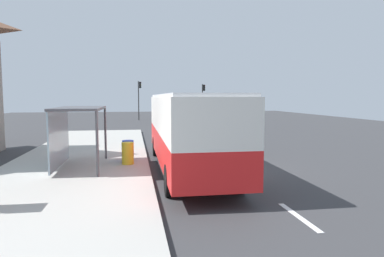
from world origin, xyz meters
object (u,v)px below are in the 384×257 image
Objects in this scene: sedan_far at (175,112)px; bus_shelter at (72,121)px; traffic_light_near_side at (203,96)px; recycling_bin_yellow at (128,153)px; bus at (187,127)px; traffic_light_far_side at (139,94)px; recycling_bin_blue at (128,151)px; sedan_near at (181,115)px; white_van at (196,115)px.

bus_shelter is (-8.71, -36.68, 1.31)m from sedan_far.
bus_shelter is at bearing -110.68° from traffic_light_near_side.
recycling_bin_yellow is at bearing -100.14° from sedan_far.
bus reaches higher than recycling_bin_yellow.
bus is 2.90m from recycling_bin_yellow.
sedan_far is at bearing 83.85° from bus.
recycling_bin_blue is at bearing -92.01° from traffic_light_far_side.
recycling_bin_blue is (0.00, 0.70, 0.00)m from recycling_bin_yellow.
recycling_bin_yellow is at bearing -90.00° from recycling_bin_blue.
recycling_bin_blue is (-6.50, -35.61, -0.14)m from sedan_far.
sedan_near is at bearing -157.64° from traffic_light_near_side.
traffic_light_near_side reaches higher than recycling_bin_blue.
white_van is (3.91, 19.41, -0.50)m from bus.
traffic_light_far_side reaches higher than white_van.
traffic_light_near_side is 33.75m from bus_shelter.
recycling_bin_blue is 2.85m from bus_shelter.
sedan_far reaches higher than recycling_bin_yellow.
white_van is at bearing 70.94° from recycling_bin_yellow.
recycling_bin_blue is 31.43m from traffic_light_far_side.
white_van is at bearing 65.49° from bus_shelter.
bus is at bearing -6.35° from bus_shelter.
traffic_light_near_side is (3.20, -5.13, 2.44)m from sedan_far.
sedan_far is at bearing 122.01° from traffic_light_near_side.
sedan_far is 36.89m from recycling_bin_yellow.
recycling_bin_blue is (-6.50, -29.17, -0.14)m from sedan_near.
bus_shelter is (-3.31, -32.35, -1.36)m from traffic_light_far_side.
bus is 2.46× the size of sedan_near.
traffic_light_near_side is at bearing 22.36° from sedan_near.
sedan_far is at bearing 76.64° from bus_shelter.
bus is 19.81m from white_van.
white_van is 20.77m from bus_shelter.
white_van is 1.07× the size of traffic_light_near_side.
traffic_light_near_side is 8.64m from traffic_light_far_side.
bus_shelter reaches higher than recycling_bin_blue.
bus reaches higher than sedan_near.
traffic_light_far_side reaches higher than sedan_near.
recycling_bin_blue is 0.18× the size of traffic_light_far_side.
white_van is at bearing -104.61° from traffic_light_near_side.
sedan_near reaches higher than recycling_bin_yellow.
bus is at bearing -32.61° from recycling_bin_blue.
sedan_far is (4.01, 37.20, -1.05)m from bus.
traffic_light_far_side reaches higher than bus.
bus_shelter is (-2.21, -0.37, 1.44)m from recycling_bin_yellow.
recycling_bin_yellow is 0.70m from recycling_bin_blue.
sedan_near is 4.23m from traffic_light_near_side.
recycling_bin_yellow is at bearing -91.96° from traffic_light_far_side.
white_van is 5.48× the size of recycling_bin_blue.
sedan_near is at bearing 77.72° from recycling_bin_yellow.
white_van is 1.16× the size of sedan_near.
sedan_near is 29.89m from recycling_bin_blue.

